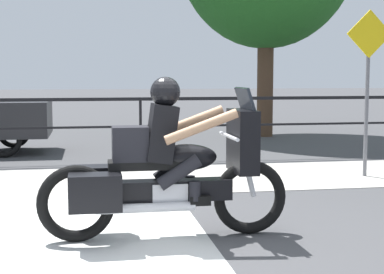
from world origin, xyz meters
name	(u,v)px	position (x,y,z in m)	size (l,w,h in m)	color
ground_plane	(189,242)	(0.00, 0.00, 0.00)	(120.00, 120.00, 0.00)	#424244
sidewalk_band	(152,179)	(0.00, 3.40, 0.01)	(44.00, 2.40, 0.01)	#B7B2A8
crosswalk_band	(44,255)	(-1.33, -0.20, 0.00)	(3.10, 6.00, 0.01)	silver
fence_railing	(140,111)	(0.00, 5.28, 0.93)	(36.00, 0.05, 1.18)	black
motorcycle	(165,167)	(-0.20, 0.19, 0.69)	(2.44, 0.76, 1.57)	black
street_sign	(368,72)	(3.32, 3.10, 1.62)	(0.73, 0.06, 2.57)	slate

